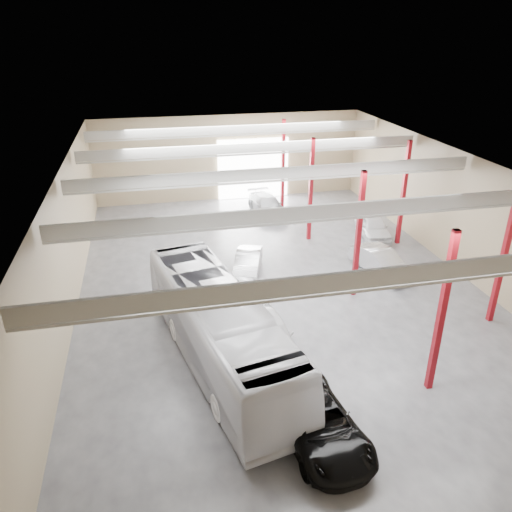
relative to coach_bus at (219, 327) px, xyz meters
name	(u,v)px	position (x,y,z in m)	size (l,w,h in m)	color
depot_shell	(279,199)	(4.45, 6.89, 3.21)	(22.12, 32.12, 7.06)	#444449
coach_bus	(219,327)	(0.00, 0.00, 0.00)	(2.96, 12.67, 3.53)	silver
black_sedan	(318,422)	(2.71, -5.26, -1.01)	(2.50, 5.41, 1.50)	black
car_row_a	(269,334)	(2.32, 0.41, -0.94)	(1.95, 4.85, 1.65)	silver
car_row_b	(248,263)	(2.93, 8.14, -1.09)	(1.43, 4.10, 1.35)	silver
car_row_c	(267,205)	(6.50, 17.90, -1.04)	(2.03, 4.99, 1.45)	gray
car_right_near	(381,262)	(10.69, 6.48, -1.03)	(1.56, 4.48, 1.48)	silver
car_right_far	(373,226)	(12.62, 11.85, -1.01)	(1.79, 4.44, 1.51)	silver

